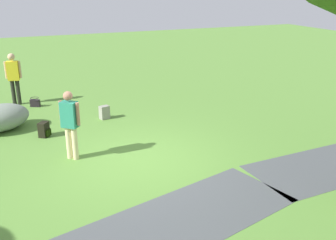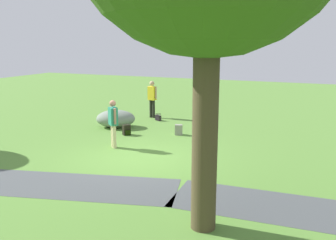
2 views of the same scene
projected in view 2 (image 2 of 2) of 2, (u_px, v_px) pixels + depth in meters
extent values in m
plane|color=#568535|center=(141.00, 158.00, 11.61)|extent=(48.00, 48.00, 0.00)
cube|color=#484C4F|center=(23.00, 183.00, 9.60)|extent=(8.18, 3.63, 0.01)
cylinder|color=#493E27|center=(205.00, 127.00, 6.90)|extent=(0.48, 0.48, 4.02)
ellipsoid|color=gray|center=(116.00, 119.00, 15.66)|extent=(1.93, 1.68, 0.73)
cylinder|color=black|center=(151.00, 109.00, 17.67)|extent=(0.13, 0.13, 0.84)
cylinder|color=black|center=(154.00, 109.00, 17.59)|extent=(0.13, 0.13, 0.84)
cube|color=yellow|center=(152.00, 93.00, 17.48)|extent=(0.40, 0.30, 0.63)
cylinder|color=tan|center=(148.00, 92.00, 17.59)|extent=(0.08, 0.08, 0.56)
cylinder|color=tan|center=(156.00, 93.00, 17.35)|extent=(0.08, 0.08, 0.56)
sphere|color=tan|center=(152.00, 83.00, 17.38)|extent=(0.23, 0.23, 0.23)
cylinder|color=beige|center=(113.00, 136.00, 12.75)|extent=(0.13, 0.13, 0.79)
cylinder|color=beige|center=(114.00, 137.00, 12.61)|extent=(0.13, 0.13, 0.79)
cube|color=#277F64|center=(113.00, 116.00, 12.53)|extent=(0.43, 0.42, 0.60)
cylinder|color=#A37158|center=(111.00, 114.00, 12.72)|extent=(0.08, 0.08, 0.53)
cylinder|color=#A37158|center=(115.00, 116.00, 12.33)|extent=(0.08, 0.08, 0.53)
sphere|color=#A37158|center=(113.00, 103.00, 12.44)|extent=(0.22, 0.22, 0.22)
cube|color=black|center=(158.00, 118.00, 17.03)|extent=(0.34, 0.26, 0.24)
torus|color=black|center=(158.00, 114.00, 16.99)|extent=(0.37, 0.37, 0.02)
cube|color=black|center=(126.00, 130.00, 14.43)|extent=(0.33, 0.34, 0.40)
cube|color=black|center=(128.00, 133.00, 14.34)|extent=(0.16, 0.19, 0.18)
cube|color=gray|center=(179.00, 130.00, 14.43)|extent=(0.33, 0.27, 0.40)
cube|color=gray|center=(179.00, 131.00, 14.57)|extent=(0.20, 0.11, 0.18)
cylinder|color=#259ED0|center=(128.00, 116.00, 17.93)|extent=(0.28, 0.28, 0.02)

